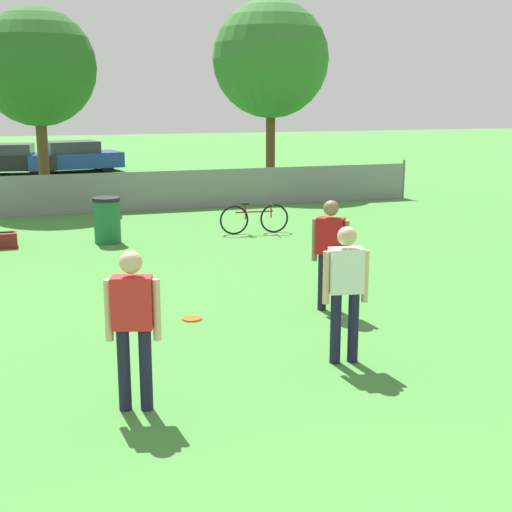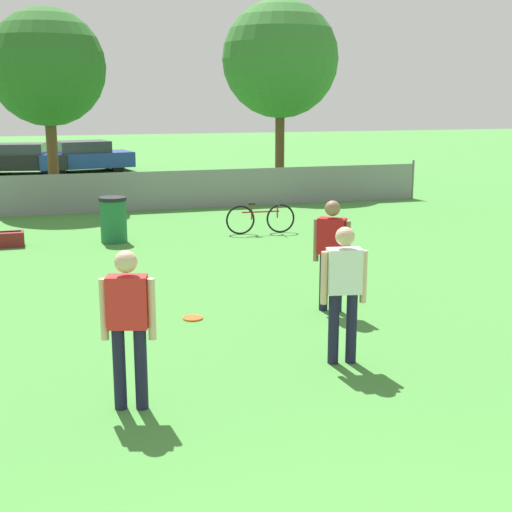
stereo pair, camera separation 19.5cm
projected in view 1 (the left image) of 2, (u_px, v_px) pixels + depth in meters
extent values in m
cube|color=gray|center=(94.00, 193.00, 19.67)|extent=(19.27, 0.03, 1.10)
cylinder|color=slate|center=(403.00, 179.00, 22.57)|extent=(0.07, 0.07, 1.21)
cylinder|color=brown|center=(43.00, 159.00, 20.95)|extent=(0.32, 0.32, 2.72)
sphere|color=#286023|center=(37.00, 67.00, 20.37)|extent=(3.36, 3.36, 3.36)
cylinder|color=brown|center=(270.00, 146.00, 24.84)|extent=(0.32, 0.32, 2.92)
sphere|color=#33702D|center=(271.00, 59.00, 24.20)|extent=(3.96, 3.96, 3.96)
cylinder|color=#191933|center=(336.00, 328.00, 8.56)|extent=(0.13, 0.13, 0.88)
cylinder|color=#191933|center=(353.00, 327.00, 8.59)|extent=(0.13, 0.13, 0.88)
cube|color=silver|center=(346.00, 270.00, 8.42)|extent=(0.43, 0.28, 0.54)
sphere|color=#D8AD8C|center=(347.00, 236.00, 8.33)|extent=(0.23, 0.23, 0.23)
cylinder|color=#D8AD8C|center=(326.00, 278.00, 8.40)|extent=(0.08, 0.08, 0.64)
cylinder|color=#D8AD8C|center=(365.00, 276.00, 8.47)|extent=(0.08, 0.08, 0.64)
cylinder|color=#191933|center=(124.00, 369.00, 7.26)|extent=(0.13, 0.13, 0.88)
cylinder|color=#191933|center=(146.00, 369.00, 7.26)|extent=(0.13, 0.13, 0.88)
cube|color=red|center=(132.00, 303.00, 7.11)|extent=(0.45, 0.32, 0.54)
sphere|color=#D8AD8C|center=(131.00, 262.00, 7.02)|extent=(0.23, 0.23, 0.23)
cylinder|color=#D8AD8C|center=(108.00, 310.00, 7.12)|extent=(0.08, 0.08, 0.64)
cylinder|color=#D8AD8C|center=(157.00, 310.00, 7.13)|extent=(0.08, 0.08, 0.64)
cylinder|color=#191933|center=(322.00, 282.00, 10.70)|extent=(0.13, 0.13, 0.88)
cylinder|color=#191933|center=(337.00, 283.00, 10.63)|extent=(0.13, 0.13, 0.88)
cube|color=#B21419|center=(330.00, 236.00, 10.51)|extent=(0.45, 0.42, 0.54)
sphere|color=#8C664C|center=(331.00, 208.00, 10.42)|extent=(0.23, 0.23, 0.23)
cylinder|color=#8C664C|center=(315.00, 240.00, 10.61)|extent=(0.08, 0.08, 0.64)
cylinder|color=#8C664C|center=(346.00, 242.00, 10.45)|extent=(0.08, 0.08, 0.64)
cylinder|color=#E5591E|center=(192.00, 318.00, 10.33)|extent=(0.29, 0.29, 0.03)
torus|color=#E5591E|center=(192.00, 318.00, 10.33)|extent=(0.29, 0.29, 0.03)
torus|color=black|center=(234.00, 220.00, 16.60)|extent=(0.69, 0.09, 0.69)
torus|color=black|center=(274.00, 218.00, 16.83)|extent=(0.69, 0.09, 0.69)
cylinder|color=#A51E19|center=(254.00, 212.00, 16.68)|extent=(0.89, 0.10, 0.04)
cylinder|color=#A51E19|center=(245.00, 212.00, 16.63)|extent=(0.03, 0.03, 0.35)
cylinder|color=#A51E19|center=(271.00, 211.00, 16.77)|extent=(0.03, 0.03, 0.32)
cube|color=black|center=(245.00, 204.00, 16.58)|extent=(0.16, 0.07, 0.04)
cylinder|color=black|center=(271.00, 204.00, 16.74)|extent=(0.06, 0.44, 0.03)
cylinder|color=#1E6638|center=(107.00, 222.00, 15.66)|extent=(0.58, 0.58, 0.92)
cylinder|color=black|center=(106.00, 199.00, 15.55)|extent=(0.61, 0.61, 0.08)
cube|color=maroon|center=(0.00, 240.00, 15.18)|extent=(0.71, 0.39, 0.32)
cylinder|color=black|center=(41.00, 165.00, 30.38)|extent=(0.63, 0.27, 0.61)
cylinder|color=black|center=(36.00, 168.00, 28.97)|extent=(0.63, 0.27, 0.61)
cube|color=black|center=(6.00, 162.00, 29.43)|extent=(4.44, 2.31, 0.60)
cube|color=#2D333D|center=(5.00, 149.00, 29.31)|extent=(2.40, 1.80, 0.45)
cylinder|color=black|center=(96.00, 162.00, 31.70)|extent=(0.63, 0.29, 0.60)
cylinder|color=black|center=(107.00, 165.00, 30.33)|extent=(0.63, 0.29, 0.60)
cylinder|color=black|center=(38.00, 165.00, 30.51)|extent=(0.63, 0.29, 0.60)
cylinder|color=black|center=(47.00, 168.00, 29.14)|extent=(0.63, 0.29, 0.60)
cube|color=navy|center=(72.00, 160.00, 30.37)|extent=(4.32, 2.56, 0.64)
cube|color=#2D333D|center=(71.00, 147.00, 30.25)|extent=(2.37, 1.98, 0.48)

